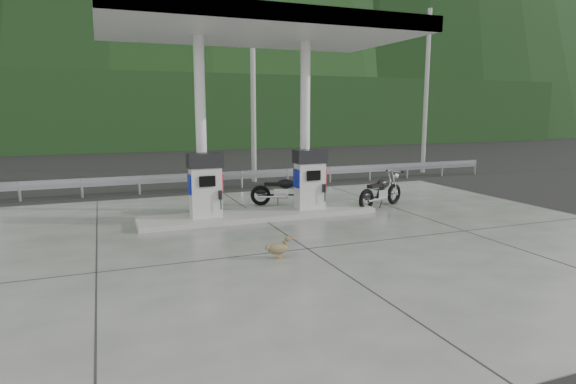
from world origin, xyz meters
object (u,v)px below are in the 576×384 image
object	(u,v)px
gas_pump_left	(205,185)
gas_pump_right	(310,179)
motorcycle_left	(283,191)
motorcycle_right	(381,192)
duck	(278,249)

from	to	relation	value
gas_pump_left	gas_pump_right	distance (m)	3.20
gas_pump_left	gas_pump_right	world-z (taller)	same
motorcycle_left	motorcycle_right	bearing A→B (deg)	-4.13
motorcycle_right	gas_pump_right	bearing A→B (deg)	158.25
gas_pump_right	motorcycle_right	size ratio (longest dim) A/B	0.87
duck	gas_pump_right	bearing A→B (deg)	57.70
gas_pump_left	motorcycle_right	size ratio (longest dim) A/B	0.87
motorcycle_left	duck	distance (m)	5.81
motorcycle_right	gas_pump_left	bearing A→B (deg)	157.71
gas_pump_right	motorcycle_right	xyz separation A→B (m)	(2.55, 0.04, -0.56)
motorcycle_left	motorcycle_right	xyz separation A→B (m)	(2.87, -1.43, 0.02)
motorcycle_left	motorcycle_right	distance (m)	3.21
gas_pump_right	motorcycle_left	size ratio (longest dim) A/B	0.90
gas_pump_right	motorcycle_left	xyz separation A→B (m)	(-0.33, 1.47, -0.57)
motorcycle_left	motorcycle_right	world-z (taller)	motorcycle_right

